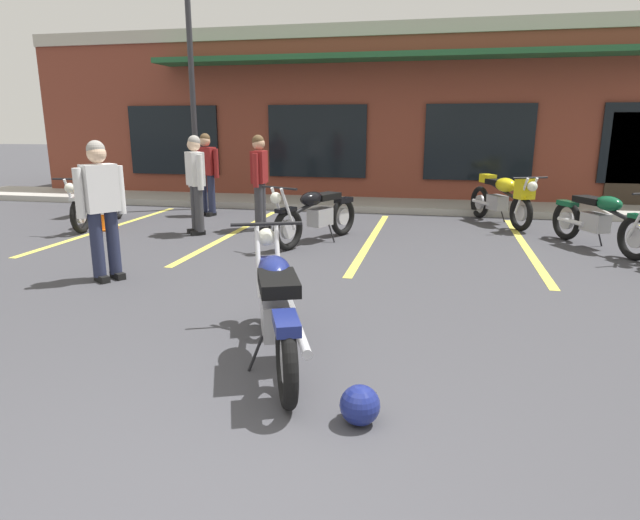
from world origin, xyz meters
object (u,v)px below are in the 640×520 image
Objects in this scene: person_in_black_shirt at (101,202)px; person_near_building at (206,169)px; motorcycle_red_sportbike at (600,219)px; motorcycle_blue_standard at (98,201)px; motorcycle_foreground_classic at (276,305)px; parking_lot_lamp_post at (188,46)px; helmet_on_pavement at (360,405)px; motorcycle_black_cruiser at (316,214)px; traffic_cone at (104,216)px; person_by_back_row at (260,177)px; person_in_shorts_foreground at (196,179)px; motorcycle_green_cafe_racer at (503,197)px.

person_near_building is (-0.77, 4.77, 0.00)m from person_in_black_shirt.
motorcycle_red_sportbike is 8.56m from motorcycle_blue_standard.
motorcycle_foreground_classic is 1.20× the size of person_in_black_shirt.
parking_lot_lamp_post is at bearing 162.61° from motorcycle_red_sportbike.
motorcycle_black_cruiser is at bearing 105.64° from helmet_on_pavement.
motorcycle_red_sportbike is 1.16× the size of person_near_building.
person_in_black_shirt and person_near_building have the same top height.
person_in_black_shirt is 3.55m from traffic_cone.
motorcycle_blue_standard is 8.08× the size of helmet_on_pavement.
person_in_black_shirt is at bearing -102.73° from person_by_back_row.
motorcycle_red_sportbike is at bearing 1.61° from person_in_shorts_foreground.
motorcycle_green_cafe_racer is at bearing 43.99° from person_in_black_shirt.
motorcycle_red_sportbike is at bearing -13.52° from person_near_building.
parking_lot_lamp_post is at bearing 129.95° from person_near_building.
traffic_cone is (-1.81, -0.00, -0.69)m from person_in_shorts_foreground.
helmet_on_pavement is (3.49, -2.62, -0.82)m from person_in_black_shirt.
parking_lot_lamp_post is at bearing 120.95° from helmet_on_pavement.
traffic_cone is (0.31, -0.32, -0.20)m from motorcycle_blue_standard.
person_in_shorts_foreground is 1.12m from person_by_back_row.
motorcycle_red_sportbike is at bearing -17.39° from parking_lot_lamp_post.
motorcycle_black_cruiser is 1.58m from person_by_back_row.
person_by_back_row is 2.90m from traffic_cone.
motorcycle_red_sportbike is 0.99× the size of motorcycle_green_cafe_racer.
motorcycle_red_sportbike is 6.36m from helmet_on_pavement.
person_in_shorts_foreground is at bearing -64.65° from parking_lot_lamp_post.
traffic_cone is at bearing 124.02° from person_in_black_shirt.
person_in_black_shirt is at bearing -76.06° from parking_lot_lamp_post.
person_in_black_shirt reaches higher than motorcycle_foreground_classic.
motorcycle_blue_standard is at bearing -133.33° from person_near_building.
motorcycle_black_cruiser is 2.22m from person_in_shorts_foreground.
motorcycle_foreground_classic is 5.50m from person_in_shorts_foreground.
motorcycle_green_cafe_racer is 7.33m from traffic_cone.
person_in_shorts_foreground is at bearing 123.38° from helmet_on_pavement.
motorcycle_blue_standard is at bearing 133.75° from traffic_cone.
person_near_building is (-0.64, 1.88, 0.00)m from person_in_shorts_foreground.
person_in_black_shirt is (-2.70, 1.80, 0.49)m from motorcycle_foreground_classic.
parking_lot_lamp_post is (0.89, 2.27, 2.98)m from motorcycle_blue_standard.
helmet_on_pavement is (5.75, -5.82, -0.33)m from motorcycle_blue_standard.
parking_lot_lamp_post is (-3.38, 2.82, 2.98)m from motorcycle_black_cruiser.
motorcycle_foreground_classic is 6.61m from traffic_cone.
motorcycle_black_cruiser is at bearing -6.41° from person_in_shorts_foreground.
person_by_back_row is 0.31× the size of parking_lot_lamp_post.
traffic_cone is (-1.95, 2.88, -0.69)m from person_in_black_shirt.
motorcycle_green_cafe_racer is 7.71m from helmet_on_pavement.
motorcycle_green_cafe_racer is at bearing -4.90° from parking_lot_lamp_post.
person_in_black_shirt is (-6.31, -3.07, 0.49)m from motorcycle_red_sportbike.
parking_lot_lamp_post is at bearing 140.10° from motorcycle_black_cruiser.
motorcycle_blue_standard is at bearing -174.17° from person_by_back_row.
person_by_back_row is (-4.30, -1.40, 0.42)m from motorcycle_green_cafe_racer.
person_by_back_row is at bearing 34.06° from person_in_shorts_foreground.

